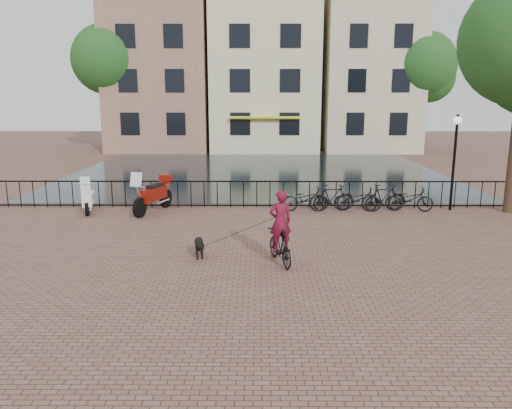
{
  "coord_description": "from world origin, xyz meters",
  "views": [
    {
      "loc": [
        0.08,
        -10.53,
        4.15
      ],
      "look_at": [
        0.0,
        3.0,
        1.2
      ],
      "focal_mm": 35.0,
      "sensor_mm": 36.0,
      "label": 1
    }
  ],
  "objects_px": {
    "lamp_post": "(455,146)",
    "scooter": "(88,193)",
    "cyclist": "(280,232)",
    "motorcycle": "(153,190)",
    "dog": "(199,247)"
  },
  "relations": [
    {
      "from": "dog",
      "to": "cyclist",
      "type": "bearing_deg",
      "value": -23.44
    },
    {
      "from": "scooter",
      "to": "dog",
      "type": "bearing_deg",
      "value": -60.51
    },
    {
      "from": "dog",
      "to": "scooter",
      "type": "height_order",
      "value": "scooter"
    },
    {
      "from": "cyclist",
      "to": "motorcycle",
      "type": "relative_size",
      "value": 0.94
    },
    {
      "from": "lamp_post",
      "to": "scooter",
      "type": "bearing_deg",
      "value": -178.27
    },
    {
      "from": "motorcycle",
      "to": "cyclist",
      "type": "bearing_deg",
      "value": -32.12
    },
    {
      "from": "cyclist",
      "to": "scooter",
      "type": "distance_m",
      "value": 8.83
    },
    {
      "from": "lamp_post",
      "to": "scooter",
      "type": "xyz_separation_m",
      "value": [
        -13.32,
        -0.4,
        -1.66
      ]
    },
    {
      "from": "cyclist",
      "to": "dog",
      "type": "distance_m",
      "value": 2.23
    },
    {
      "from": "lamp_post",
      "to": "dog",
      "type": "height_order",
      "value": "lamp_post"
    },
    {
      "from": "cyclist",
      "to": "scooter",
      "type": "height_order",
      "value": "cyclist"
    },
    {
      "from": "motorcycle",
      "to": "scooter",
      "type": "height_order",
      "value": "motorcycle"
    },
    {
      "from": "lamp_post",
      "to": "cyclist",
      "type": "bearing_deg",
      "value": -137.13
    },
    {
      "from": "cyclist",
      "to": "scooter",
      "type": "xyz_separation_m",
      "value": [
        -6.73,
        5.71,
        -0.12
      ]
    },
    {
      "from": "cyclist",
      "to": "motorcycle",
      "type": "bearing_deg",
      "value": -69.79
    }
  ]
}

